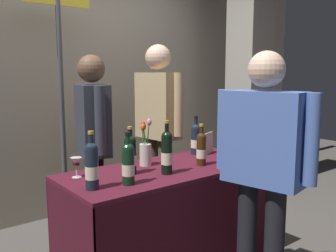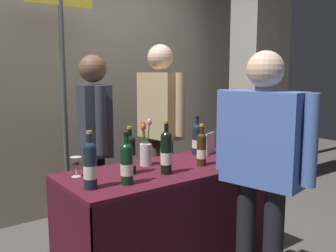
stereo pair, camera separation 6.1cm
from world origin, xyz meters
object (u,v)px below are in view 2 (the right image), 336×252
featured_wine_bottle (130,154)px  booth_signpost (64,83)px  display_bottle_0 (197,139)px  vendor_presenter (95,136)px  concrete_pillar (254,44)px  wine_glass_near_vendor (76,162)px  tasting_table (168,201)px  taster_foreground_right (262,158)px  flower_vase (146,150)px

featured_wine_bottle → booth_signpost: booth_signpost is taller
display_bottle_0 → vendor_presenter: bearing=146.9°
concrete_pillar → wine_glass_near_vendor: bearing=-164.5°
tasting_table → taster_foreground_right: taster_foreground_right is taller
taster_foreground_right → vendor_presenter: bearing=6.9°
tasting_table → flower_vase: bearing=120.6°
featured_wine_bottle → taster_foreground_right: 0.85m
wine_glass_near_vendor → vendor_presenter: vendor_presenter is taller
flower_vase → booth_signpost: size_ratio=0.16×
flower_vase → taster_foreground_right: (0.28, -0.82, 0.05)m
tasting_table → flower_vase: flower_vase is taller
featured_wine_bottle → wine_glass_near_vendor: featured_wine_bottle is taller
concrete_pillar → wine_glass_near_vendor: 2.79m
flower_vase → vendor_presenter: (-0.16, 0.50, 0.05)m
wine_glass_near_vendor → flower_vase: bearing=-2.4°
taster_foreground_right → display_bottle_0: bearing=-27.9°
display_bottle_0 → booth_signpost: size_ratio=0.14×
vendor_presenter → featured_wine_bottle: bearing=9.2°
vendor_presenter → taster_foreground_right: size_ratio=1.01×
vendor_presenter → taster_foreground_right: (0.44, -1.33, 0.00)m
flower_vase → vendor_presenter: bearing=107.4°
taster_foreground_right → tasting_table: bearing=4.7°
featured_wine_bottle → flower_vase: flower_vase is taller
display_bottle_0 → flower_vase: 0.54m
wine_glass_near_vendor → display_bottle_0: bearing=1.5°
flower_vase → display_bottle_0: bearing=5.2°
tasting_table → wine_glass_near_vendor: bearing=164.2°
booth_signpost → display_bottle_0: bearing=-50.5°
display_bottle_0 → booth_signpost: bearing=129.5°
concrete_pillar → featured_wine_bottle: concrete_pillar is taller
featured_wine_bottle → display_bottle_0: 0.77m
booth_signpost → featured_wine_bottle: bearing=-89.4°
featured_wine_bottle → vendor_presenter: (0.05, 0.63, 0.03)m
featured_wine_bottle → display_bottle_0: bearing=13.1°
concrete_pillar → flower_vase: 2.32m
vendor_presenter → taster_foreground_right: 1.40m
flower_vase → taster_foreground_right: taster_foreground_right is taller
tasting_table → wine_glass_near_vendor: 0.73m
concrete_pillar → featured_wine_bottle: bearing=-159.1°
tasting_table → vendor_presenter: size_ratio=0.96×
concrete_pillar → flower_vase: bearing=-160.2°
tasting_table → vendor_presenter: bearing=110.7°
display_bottle_0 → wine_glass_near_vendor: display_bottle_0 is taller
concrete_pillar → wine_glass_near_vendor: concrete_pillar is taller
tasting_table → featured_wine_bottle: 0.49m
flower_vase → booth_signpost: (-0.22, 0.97, 0.46)m
concrete_pillar → tasting_table: size_ratio=2.34×
vendor_presenter → booth_signpost: booth_signpost is taller
flower_vase → vendor_presenter: 0.53m
tasting_table → wine_glass_near_vendor: (-0.62, 0.17, 0.35)m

